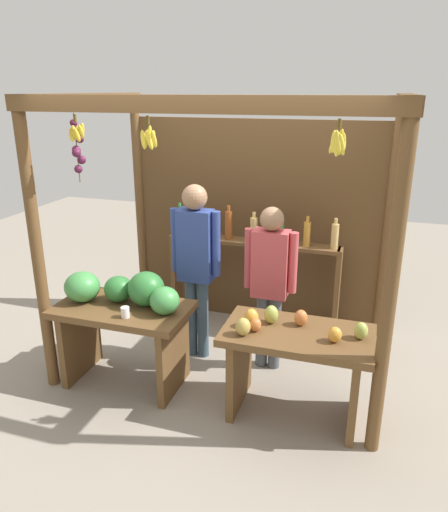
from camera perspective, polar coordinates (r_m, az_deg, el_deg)
name	(u,v)px	position (r m, az deg, el deg)	size (l,w,h in m)	color
ground_plane	(230,356)	(4.89, 0.66, -11.73)	(12.00, 12.00, 0.00)	gray
market_stall	(242,205)	(4.73, 2.16, 5.97)	(2.87, 1.94, 2.47)	brown
fruit_counter_left	(124,311)	(4.30, -11.67, -6.35)	(1.16, 0.64, 1.04)	brown
fruit_counter_right	(295,353)	(3.89, 8.39, -11.29)	(1.16, 0.64, 0.89)	brown
bottle_shelf_unit	(253,258)	(5.14, 3.42, -0.24)	(1.84, 0.22, 1.36)	brown
vendor_man	(196,256)	(4.50, -3.35, -0.03)	(0.48, 0.23, 1.71)	#3A4F61
vendor_woman	(270,275)	(4.35, 5.46, -2.28)	(0.48, 0.21, 1.55)	#494F56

